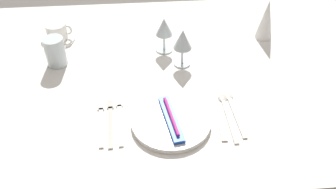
% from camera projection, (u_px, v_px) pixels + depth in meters
% --- Properties ---
extents(ground_plane, '(6.00, 6.00, 0.00)m').
position_uv_depth(ground_plane, '(165.00, 188.00, 1.90)').
color(ground_plane, slate).
extents(dining_table, '(1.80, 1.11, 0.74)m').
position_uv_depth(dining_table, '(165.00, 88.00, 1.46)').
color(dining_table, white).
rests_on(dining_table, ground).
extents(dinner_plate, '(0.25, 0.25, 0.02)m').
position_uv_depth(dinner_plate, '(171.00, 122.00, 1.20)').
color(dinner_plate, white).
rests_on(dinner_plate, dining_table).
extents(toothbrush_package, '(0.07, 0.21, 0.02)m').
position_uv_depth(toothbrush_package, '(171.00, 118.00, 1.19)').
color(toothbrush_package, blue).
rests_on(toothbrush_package, dinner_plate).
extents(fork_outer, '(0.03, 0.22, 0.00)m').
position_uv_depth(fork_outer, '(120.00, 119.00, 1.22)').
color(fork_outer, beige).
rests_on(fork_outer, dining_table).
extents(fork_inner, '(0.03, 0.22, 0.00)m').
position_uv_depth(fork_inner, '(110.00, 121.00, 1.21)').
color(fork_inner, beige).
rests_on(fork_inner, dining_table).
extents(fork_salad, '(0.03, 0.21, 0.00)m').
position_uv_depth(fork_salad, '(101.00, 121.00, 1.21)').
color(fork_salad, beige).
rests_on(fork_salad, dining_table).
extents(dinner_knife, '(0.03, 0.22, 0.00)m').
position_uv_depth(dinner_knife, '(220.00, 117.00, 1.23)').
color(dinner_knife, beige).
rests_on(dinner_knife, dining_table).
extents(spoon_soup, '(0.03, 0.23, 0.01)m').
position_uv_depth(spoon_soup, '(227.00, 112.00, 1.24)').
color(spoon_soup, beige).
rests_on(spoon_soup, dining_table).
extents(spoon_dessert, '(0.03, 0.22, 0.01)m').
position_uv_depth(spoon_dessert, '(233.00, 109.00, 1.26)').
color(spoon_dessert, beige).
rests_on(spoon_dessert, dining_table).
extents(saucer_left, '(0.14, 0.14, 0.01)m').
position_uv_depth(saucer_left, '(58.00, 39.00, 1.57)').
color(saucer_left, white).
rests_on(saucer_left, dining_table).
extents(coffee_cup_left, '(0.11, 0.08, 0.07)m').
position_uv_depth(coffee_cup_left, '(57.00, 31.00, 1.54)').
color(coffee_cup_left, white).
rests_on(coffee_cup_left, saucer_left).
extents(wine_glass_centre, '(0.07, 0.07, 0.15)m').
position_uv_depth(wine_glass_centre, '(183.00, 41.00, 1.38)').
color(wine_glass_centre, silver).
rests_on(wine_glass_centre, dining_table).
extents(wine_glass_left, '(0.07, 0.07, 0.14)m').
position_uv_depth(wine_glass_left, '(164.00, 29.00, 1.45)').
color(wine_glass_left, silver).
rests_on(wine_glass_left, dining_table).
extents(drink_tumbler, '(0.08, 0.08, 0.11)m').
position_uv_depth(drink_tumbler, '(55.00, 52.00, 1.41)').
color(drink_tumbler, silver).
rests_on(drink_tumbler, dining_table).
extents(napkin_folded, '(0.07, 0.07, 0.17)m').
position_uv_depth(napkin_folded, '(266.00, 19.00, 1.53)').
color(napkin_folded, white).
rests_on(napkin_folded, dining_table).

